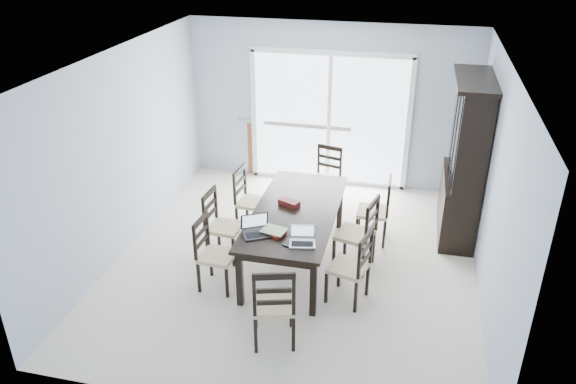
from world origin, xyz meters
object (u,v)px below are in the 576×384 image
Objects in this scene: chair_left_far at (247,193)px; game_box at (289,203)px; dining_table at (296,215)px; chair_right_near at (356,260)px; chair_right_mid at (363,227)px; chair_left_near at (210,246)px; laptop_dark at (257,231)px; china_hutch at (465,162)px; chair_right_far at (380,204)px; laptop_silver at (302,241)px; hot_tub at (304,134)px; cell_phone at (288,245)px; chair_left_mid at (218,217)px; chair_end_near at (274,299)px; chair_end_far at (327,170)px.

game_box is at bearing 58.44° from chair_left_far.
chair_right_near reaches higher than dining_table.
chair_right_mid is at bearing 15.59° from chair_right_near.
chair_left_near is 2.67× the size of laptop_dark.
china_hutch reaches higher than chair_right_far.
laptop_silver is 0.17× the size of hot_tub.
chair_left_mid is at bearing 164.85° from cell_phone.
laptop_silver is at bearing -72.35° from dining_table.
chair_right_mid is 0.59× the size of hot_tub.
cell_phone is at bearing 76.49° from chair_end_near.
chair_left_near is 0.97× the size of chair_end_far.
chair_right_near is at bearing 121.69° from chair_end_far.
chair_left_far reaches higher than dining_table.
dining_table is 2.07× the size of chair_left_far.
chair_end_far is at bearing 161.19° from chair_left_near.
chair_right_mid is 1.01× the size of chair_end_near.
dining_table is 1.00m from chair_left_mid.
china_hutch is at bearing 10.21° from laptop_dark.
laptop_silver is at bearing 64.91° from chair_left_mid.
chair_right_far is (-1.04, -0.49, -0.51)m from china_hutch.
chair_right_near is at bearing -70.37° from hot_tub.
chair_left_mid is 1.44m from laptop_silver.
laptop_silver is at bearing 90.89° from chair_left_near.
chair_right_near is at bearing 173.10° from chair_right_far.
chair_left_near is at bearing 166.72° from laptop_silver.
laptop_silver is (1.24, -0.69, 0.24)m from chair_left_mid.
game_box is (0.73, -0.56, 0.22)m from chair_left_far.
chair_end_near is 1.01m from laptop_dark.
hot_tub is at bearing 177.14° from chair_left_mid.
chair_left_far is at bearing 66.88° from chair_right_near.
laptop_silver is at bearing 65.59° from chair_end_near.
chair_left_far reaches higher than game_box.
laptop_silver reaches higher than cell_phone.
china_hutch is at bearing -31.02° from chair_right_mid.
chair_left_far is (-2.86, -0.58, -0.51)m from china_hutch.
laptop_dark is at bearing 178.82° from cell_phone.
chair_left_far is at bearing 83.10° from chair_right_mid.
chair_left_near is at bearing 107.64° from chair_right_near.
laptop_dark is 0.42m from cell_phone.
game_box is (0.19, 0.80, -0.02)m from laptop_dark.
china_hutch reaches higher than chair_end_near.
laptop_silver reaches higher than game_box.
hot_tub is at bearing 64.39° from laptop_dark.
chair_right_near is at bearing 36.47° from chair_end_near.
chair_left_mid reaches higher than laptop_dark.
chair_left_near is at bearing -94.07° from hot_tub.
chair_left_mid is at bearing -156.29° from china_hutch.
chair_end_near is at bearing -109.08° from laptop_silver.
chair_left_far is (-0.83, 0.67, -0.11)m from dining_table.
chair_end_far is 4.16× the size of game_box.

